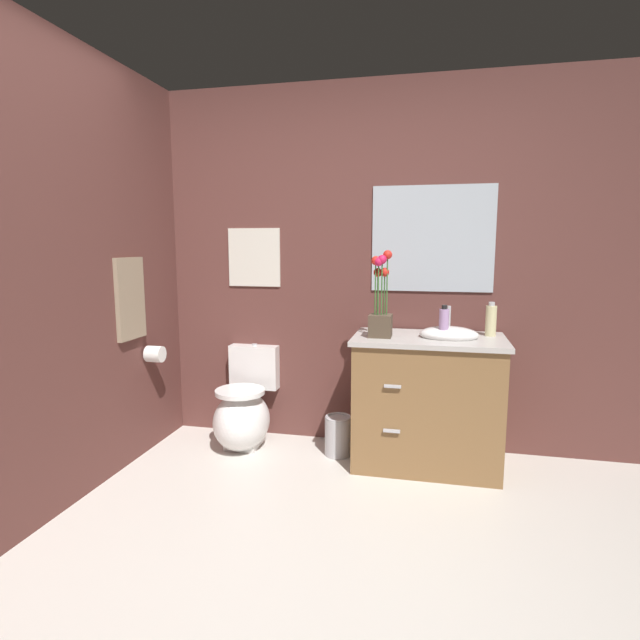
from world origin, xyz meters
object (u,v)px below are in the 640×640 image
object	(u,v)px
lotion_bottle	(444,323)
toilet_paper_roll	(155,354)
wall_poster	(254,257)
hanging_towel	(130,299)
trash_bin	(338,435)
vanity_cabinet	(427,400)
soap_bottle	(491,320)
toilet	(244,413)
wall_mirror	(432,239)
flower_vase	(381,308)

from	to	relation	value
lotion_bottle	toilet_paper_roll	distance (m)	1.91
wall_poster	hanging_towel	size ratio (longest dim) A/B	0.80
trash_bin	vanity_cabinet	bearing A→B (deg)	-2.01
vanity_cabinet	soap_bottle	size ratio (longest dim) A/B	4.73
lotion_bottle	hanging_towel	xyz separation A→B (m)	(-1.95, -0.28, 0.14)
hanging_towel	toilet_paper_roll	xyz separation A→B (m)	(0.06, 0.17, -0.39)
toilet	toilet_paper_roll	xyz separation A→B (m)	(-0.55, -0.20, 0.44)
lotion_bottle	wall_mirror	distance (m)	0.63
flower_vase	toilet_paper_roll	distance (m)	1.55
flower_vase	trash_bin	size ratio (longest dim) A/B	1.98
vanity_cabinet	flower_vase	xyz separation A→B (m)	(-0.30, -0.06, 0.59)
vanity_cabinet	lotion_bottle	distance (m)	0.51
flower_vase	hanging_towel	size ratio (longest dim) A/B	1.04
soap_bottle	wall_poster	distance (m)	1.68
flower_vase	toilet_paper_roll	xyz separation A→B (m)	(-1.51, -0.11, -0.34)
hanging_towel	trash_bin	bearing A→B (deg)	15.51
soap_bottle	toilet_paper_roll	distance (m)	2.22
soap_bottle	vanity_cabinet	bearing A→B (deg)	-161.97
vanity_cabinet	wall_poster	xyz separation A→B (m)	(-1.26, 0.29, 0.89)
soap_bottle	wall_poster	world-z (taller)	wall_poster
vanity_cabinet	flower_vase	bearing A→B (deg)	-168.34
trash_bin	flower_vase	bearing A→B (deg)	-16.50
soap_bottle	wall_poster	bearing A→B (deg)	173.98
lotion_bottle	trash_bin	distance (m)	1.04
lotion_bottle	soap_bottle	bearing A→B (deg)	30.91
lotion_bottle	toilet_paper_roll	world-z (taller)	lotion_bottle
hanging_towel	flower_vase	bearing A→B (deg)	9.91
vanity_cabinet	toilet_paper_roll	xyz separation A→B (m)	(-1.81, -0.17, 0.25)
wall_poster	toilet_paper_roll	size ratio (longest dim) A/B	3.79
toilet	wall_poster	xyz separation A→B (m)	(0.00, 0.27, 1.08)
hanging_towel	toilet_paper_roll	distance (m)	0.43
trash_bin	wall_mirror	bearing A→B (deg)	25.27
lotion_bottle	hanging_towel	size ratio (longest dim) A/B	0.40
toilet_paper_roll	trash_bin	bearing A→B (deg)	8.82
lotion_bottle	wall_mirror	size ratio (longest dim) A/B	0.26
trash_bin	wall_poster	distance (m)	1.39
hanging_towel	toilet_paper_roll	bearing A→B (deg)	71.61
vanity_cabinet	trash_bin	distance (m)	0.65
toilet	trash_bin	size ratio (longest dim) A/B	2.54
trash_bin	toilet_paper_roll	distance (m)	1.36
vanity_cabinet	hanging_towel	world-z (taller)	hanging_towel
wall_poster	hanging_towel	bearing A→B (deg)	-133.99
flower_vase	toilet	bearing A→B (deg)	174.68
vanity_cabinet	flower_vase	distance (m)	0.67
flower_vase	trash_bin	bearing A→B (deg)	163.50
soap_bottle	trash_bin	world-z (taller)	soap_bottle
vanity_cabinet	hanging_towel	bearing A→B (deg)	-169.80
wall_mirror	hanging_towel	bearing A→B (deg)	-161.32
lotion_bottle	wall_mirror	xyz separation A→B (m)	(-0.09, 0.35, 0.51)
lotion_bottle	hanging_towel	bearing A→B (deg)	-171.74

